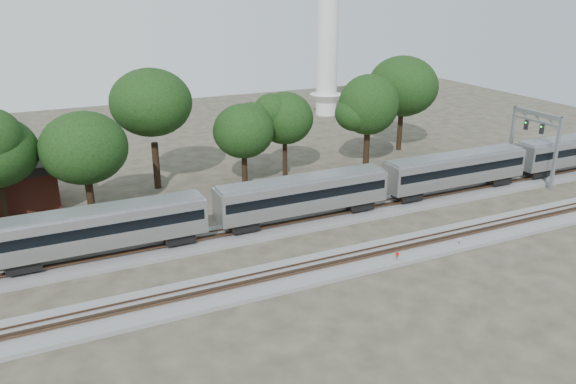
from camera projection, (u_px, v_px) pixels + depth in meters
name	position (u px, v px, depth m)	size (l,w,h in m)	color
ground	(320.00, 248.00, 53.94)	(160.00, 160.00, 0.00)	#383328
track_far	(293.00, 223.00, 58.97)	(160.00, 5.00, 0.73)	slate
track_near	(341.00, 263.00, 50.46)	(160.00, 5.00, 0.73)	slate
train	(385.00, 180.00, 62.36)	(117.22, 3.35, 4.95)	#B8BBC0
switch_stand_red	(397.00, 256.00, 50.59)	(0.35, 0.15, 1.15)	#512D19
switch_stand_white	(460.00, 241.00, 53.71)	(0.33, 0.11, 1.04)	#512D19
switch_lever	(424.00, 256.00, 52.00)	(0.50, 0.30, 0.30)	#512D19
signal_gantry	(535.00, 131.00, 70.02)	(0.63, 7.50, 9.12)	gray
brick_building	(3.00, 186.00, 62.59)	(11.44, 8.30, 5.36)	maroon
tree_2	(84.00, 148.00, 58.18)	(8.00, 8.00, 11.27)	black
tree_3	(151.00, 103.00, 66.33)	(10.90, 10.90, 15.37)	black
tree_4	(244.00, 131.00, 68.08)	(7.24, 7.24, 10.21)	black
tree_5	(285.00, 118.00, 72.00)	(7.85, 7.85, 11.07)	black
tree_6	(369.00, 105.00, 74.93)	(8.90, 8.90, 12.55)	black
tree_7	(403.00, 86.00, 83.01)	(9.93, 9.93, 14.00)	black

